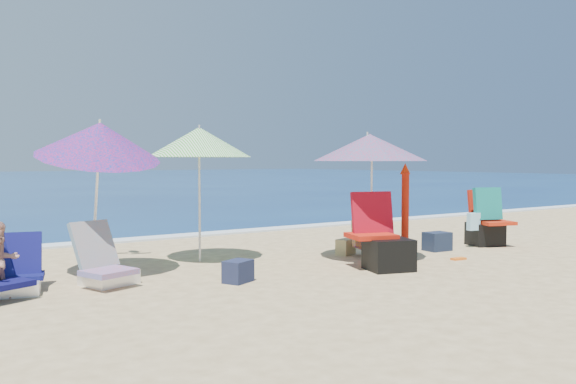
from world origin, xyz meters
TOP-DOWN VIEW (x-y plane):
  - ground at (0.00, 0.00)m, footprint 120.00×120.00m
  - foam at (0.00, 5.10)m, footprint 120.00×0.50m
  - umbrella_turquoise at (1.03, 0.72)m, footprint 2.29×2.29m
  - umbrella_striped at (-1.16, 2.15)m, footprint 1.73×1.73m
  - umbrella_blue at (-2.77, 1.83)m, footprint 1.67×1.73m
  - furled_umbrella at (1.43, 0.35)m, footprint 0.18×0.18m
  - chair_navy at (-3.88, 1.40)m, footprint 0.68×0.81m
  - chair_rainbow at (-2.90, 1.25)m, footprint 0.81×0.94m
  - camp_chair_left at (0.73, 0.06)m, footprint 0.86×0.96m
  - camp_chair_right at (3.94, 0.79)m, footprint 0.92×0.88m
  - person_center at (1.32, 0.97)m, footprint 0.68×0.56m
  - bag_navy_a at (-1.45, 0.45)m, footprint 0.44×0.39m
  - bag_tan at (1.15, 1.43)m, footprint 0.35×0.29m
  - bag_navy_b at (2.74, 0.87)m, footprint 0.45×0.35m
  - orange_item at (2.27, 0.02)m, footprint 0.25×0.13m

SIDE VIEW (x-z plane):
  - ground at x=0.00m, z-range 0.00..0.00m
  - orange_item at x=2.27m, z-range 0.00..0.03m
  - foam at x=0.00m, z-range 0.00..0.04m
  - bag_tan at x=1.15m, z-range 0.00..0.26m
  - bag_navy_a at x=-1.45m, z-range 0.00..0.28m
  - bag_navy_b at x=2.74m, z-range 0.00..0.32m
  - chair_navy at x=-3.88m, z-range -0.16..0.52m
  - chair_rainbow at x=-2.90m, z-range -0.19..0.61m
  - camp_chair_left at x=0.73m, z-range -0.22..0.88m
  - camp_chair_right at x=3.94m, z-range -0.15..0.92m
  - person_center at x=1.32m, z-range -0.01..0.85m
  - furled_umbrella at x=1.43m, z-range 0.07..1.59m
  - umbrella_turquoise at x=1.03m, z-range 0.76..2.75m
  - umbrella_blue at x=-2.77m, z-range 0.71..2.95m
  - umbrella_striped at x=-1.16m, z-range 0.79..2.89m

